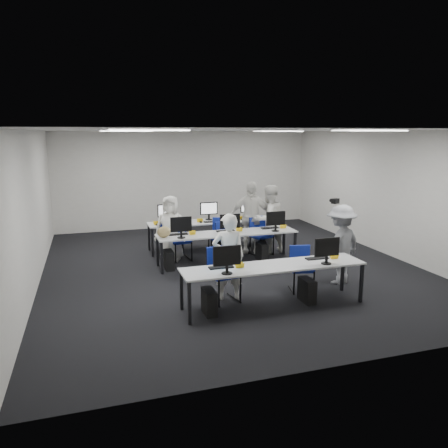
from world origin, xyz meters
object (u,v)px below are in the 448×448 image
object	(u,v)px
student_0	(228,257)
student_3	(250,217)
chair_6	(219,243)
chair_7	(258,240)
chair_3	(221,245)
chair_5	(171,245)
desk_front	(274,268)
chair_2	(181,248)
chair_4	(261,243)
desk_mid	(227,235)
student_1	(269,219)
chair_0	(223,284)
chair_1	(301,277)
student_2	(171,228)
photographer	(341,245)

from	to	relation	value
student_0	student_3	xyz separation A→B (m)	(1.50, 2.87, 0.10)
chair_6	chair_7	world-z (taller)	chair_7
chair_3	chair_5	xyz separation A→B (m)	(-1.16, 0.36, -0.01)
desk_front	chair_2	size ratio (longest dim) A/B	3.60
desk_front	chair_4	distance (m)	3.30
desk_mid	chair_4	world-z (taller)	chair_4
chair_5	chair_4	bearing A→B (deg)	9.96
chair_2	student_1	xyz separation A→B (m)	(2.21, -0.06, 0.57)
chair_0	chair_7	distance (m)	3.51
chair_1	desk_front	bearing A→B (deg)	-133.16
chair_7	student_2	world-z (taller)	student_2
photographer	student_2	bearing A→B (deg)	-62.93
student_2	student_3	world-z (taller)	student_3
chair_7	student_0	distance (m)	3.47
chair_7	photographer	size ratio (longest dim) A/B	0.57
student_1	photographer	distance (m)	2.54
chair_6	photographer	world-z (taller)	photographer
chair_7	photographer	world-z (taller)	photographer
desk_mid	chair_0	world-z (taller)	chair_0
chair_0	student_0	distance (m)	0.50
student_0	chair_0	bearing A→B (deg)	24.40
chair_1	student_2	size ratio (longest dim) A/B	0.55
desk_front	chair_0	bearing A→B (deg)	146.67
desk_mid	student_0	world-z (taller)	student_0
desk_front	chair_4	bearing A→B (deg)	71.68
chair_4	chair_7	distance (m)	0.36
student_3	chair_7	bearing A→B (deg)	33.33
desk_mid	chair_3	distance (m)	0.69
chair_4	student_2	bearing A→B (deg)	157.37
desk_front	student_0	world-z (taller)	student_0
desk_mid	chair_5	world-z (taller)	chair_5
chair_4	chair_0	bearing A→B (deg)	-142.23
desk_front	chair_7	xyz separation A→B (m)	(1.11, 3.47, -0.40)
desk_mid	chair_0	xyz separation A→B (m)	(-0.75, -2.11, -0.38)
chair_1	student_3	bearing A→B (deg)	102.09
chair_5	chair_7	world-z (taller)	chair_5
desk_mid	chair_7	xyz separation A→B (m)	(1.11, 0.87, -0.40)
desk_front	photographer	distance (m)	1.87
desk_front	photographer	world-z (taller)	photographer
desk_mid	photographer	bearing A→B (deg)	-47.69
student_0	student_3	size ratio (longest dim) A/B	0.89
chair_4	student_2	distance (m)	2.26
desk_mid	student_3	xyz separation A→B (m)	(0.85, 0.79, 0.21)
chair_0	student_3	bearing A→B (deg)	50.78
desk_front	student_3	size ratio (longest dim) A/B	1.79
chair_2	photographer	bearing A→B (deg)	-49.69
chair_6	student_2	world-z (taller)	student_2
chair_0	student_0	xyz separation A→B (m)	(0.10, 0.03, 0.49)
chair_4	student_0	distance (m)	3.13
chair_4	student_3	size ratio (longest dim) A/B	0.51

